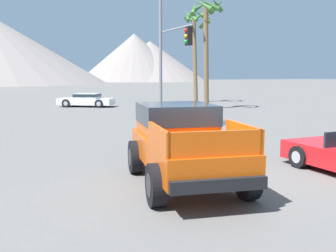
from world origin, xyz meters
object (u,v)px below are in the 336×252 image
at_px(parked_car_white, 86,100).
at_px(palm_tree_short, 197,33).
at_px(palm_tree_tall, 207,27).
at_px(street_lamp_post, 161,35).
at_px(orange_pickup_truck, 182,139).
at_px(traffic_light_crosswalk, 172,54).

xyz_separation_m(parked_car_white, palm_tree_short, (10.36, 0.59, 5.75)).
relative_size(parked_car_white, palm_tree_tall, 0.57).
xyz_separation_m(street_lamp_post, palm_tree_tall, (7.60, 9.27, 1.66)).
xyz_separation_m(orange_pickup_truck, palm_tree_short, (13.11, 23.78, 5.25)).
relative_size(orange_pickup_truck, street_lamp_post, 0.68).
distance_m(orange_pickup_truck, palm_tree_short, 27.66).
relative_size(orange_pickup_truck, palm_tree_tall, 0.60).
relative_size(traffic_light_crosswalk, palm_tree_tall, 0.64).
distance_m(parked_car_white, palm_tree_tall, 11.14).
height_order(parked_car_white, street_lamp_post, street_lamp_post).
distance_m(street_lamp_post, palm_tree_short, 18.89).
bearing_deg(parked_car_white, palm_tree_short, -54.21).
bearing_deg(orange_pickup_truck, palm_tree_short, 71.88).
height_order(orange_pickup_truck, street_lamp_post, street_lamp_post).
bearing_deg(street_lamp_post, parked_car_white, 90.39).
xyz_separation_m(parked_car_white, street_lamp_post, (0.10, -15.16, 3.82)).
distance_m(parked_car_white, street_lamp_post, 15.63).
bearing_deg(parked_car_white, street_lamp_post, -147.08).
bearing_deg(street_lamp_post, palm_tree_tall, 50.64).
bearing_deg(orange_pickup_truck, palm_tree_tall, 69.60).
distance_m(traffic_light_crosswalk, palm_tree_short, 15.42).
bearing_deg(traffic_light_crosswalk, parked_car_white, -170.35).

